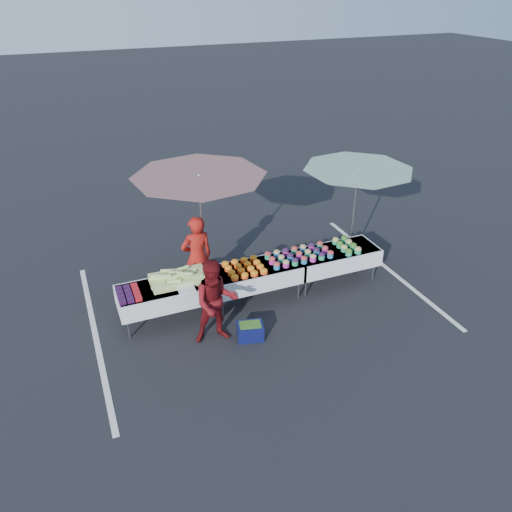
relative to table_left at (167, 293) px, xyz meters
name	(u,v)px	position (x,y,z in m)	size (l,w,h in m)	color
ground	(256,298)	(1.80, 0.00, -0.58)	(80.00, 80.00, 0.00)	black
stripe_left	(95,336)	(-1.40, 0.00, -0.58)	(0.10, 5.00, 0.00)	silver
stripe_right	(387,268)	(5.00, 0.00, -0.58)	(0.10, 5.00, 0.00)	silver
table_left	(167,293)	(0.00, 0.00, 0.00)	(1.86, 0.81, 0.75)	white
table_center	(256,274)	(1.80, 0.00, 0.00)	(1.86, 0.81, 0.75)	white
table_right	(335,257)	(3.60, 0.00, 0.00)	(1.86, 0.81, 0.75)	white
berry_punnets	(128,294)	(-0.71, -0.06, 0.21)	(0.40, 0.54, 0.08)	black
corn_pile	(178,278)	(0.24, 0.04, 0.26)	(1.16, 0.57, 0.26)	#B3E274
plastic_bags	(186,290)	(0.30, -0.30, 0.19)	(0.30, 0.25, 0.05)	white
carrot_bowls	(244,268)	(1.55, -0.01, 0.22)	(0.75, 0.69, 0.11)	#F04A1A
potato_cups	(299,254)	(2.75, 0.00, 0.25)	(1.34, 0.58, 0.16)	#2672B1
bean_baskets	(347,245)	(3.86, -0.01, 0.24)	(0.36, 0.68, 0.15)	#269B67
vendor	(197,257)	(0.77, 0.59, 0.30)	(0.65, 0.42, 1.77)	#A81913
customer	(216,302)	(0.66, -0.93, 0.23)	(0.79, 0.61, 1.62)	#620E12
umbrella_left	(200,186)	(0.92, 0.61, 1.78)	(3.09, 3.09, 2.61)	black
umbrella_right	(357,178)	(4.23, 0.40, 1.54)	(2.88, 2.88, 2.35)	black
storage_bin	(250,331)	(1.22, -1.14, -0.42)	(0.54, 0.44, 0.31)	#0D1242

